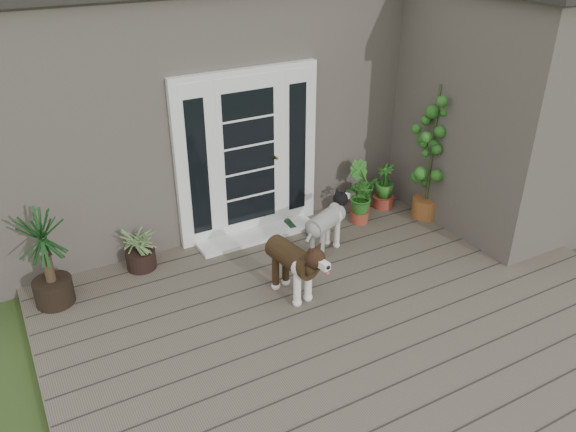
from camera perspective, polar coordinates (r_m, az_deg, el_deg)
deck at (r=6.25m, az=6.90°, el=-10.15°), size 6.20×4.60×0.12m
house_main at (r=9.00m, az=-8.59°, el=12.67°), size 7.40×4.00×3.10m
house_wing at (r=8.08m, az=20.17°, el=9.47°), size 1.60×2.40×3.10m
door_unit at (r=7.24m, az=-3.96°, el=6.07°), size 1.90×0.14×2.15m
door_step at (r=7.54m, az=-3.05°, el=-1.84°), size 1.60×0.40×0.05m
brindle_dog at (r=6.27m, az=0.39°, el=-5.10°), size 0.50×0.90×0.71m
white_dog at (r=7.08m, az=3.72°, el=-1.27°), size 0.82×0.62×0.63m
spider_plant at (r=6.97m, az=-14.52°, el=-2.81°), size 0.71×0.71×0.62m
yucca at (r=6.53m, az=-22.80°, el=-3.88°), size 0.92×0.92×1.13m
herb_a at (r=7.82m, az=7.17°, el=1.22°), size 0.59×0.59×0.55m
herb_b at (r=8.06m, az=7.21°, el=2.09°), size 0.52×0.52×0.55m
herb_c at (r=8.29m, az=9.46°, el=2.53°), size 0.36×0.36×0.51m
sapling at (r=7.86m, az=14.07°, el=6.21°), size 0.74×0.74×1.93m
clog_left at (r=7.73m, az=0.20°, el=-0.88°), size 0.14×0.27×0.08m
clog_right at (r=7.63m, az=2.20°, el=-1.26°), size 0.27×0.33×0.09m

